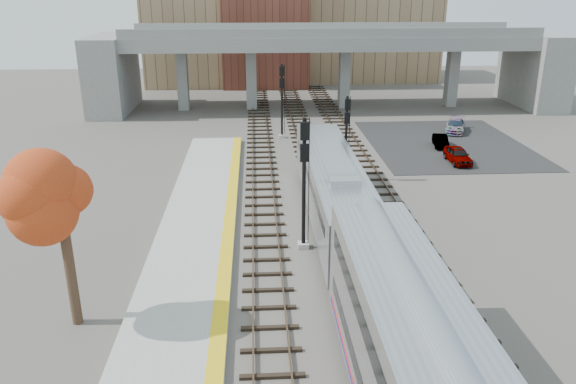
{
  "coord_description": "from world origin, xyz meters",
  "views": [
    {
      "loc": [
        -3.65,
        -21.48,
        13.89
      ],
      "look_at": [
        -1.82,
        9.2,
        2.5
      ],
      "focal_mm": 35.0,
      "sensor_mm": 36.0,
      "label": 1
    }
  ],
  "objects_px": {
    "locomotive": "(333,188)",
    "car_a": "(458,155)",
    "signal_mast_near": "(304,185)",
    "signal_mast_far": "(282,102)",
    "tree": "(58,192)",
    "car_b": "(441,141)",
    "signal_mast_mid": "(346,142)",
    "car_c": "(455,126)"
  },
  "relations": [
    {
      "from": "locomotive",
      "to": "signal_mast_mid",
      "type": "bearing_deg",
      "value": 75.64
    },
    {
      "from": "locomotive",
      "to": "car_a",
      "type": "distance_m",
      "value": 16.76
    },
    {
      "from": "signal_mast_mid",
      "to": "locomotive",
      "type": "bearing_deg",
      "value": -104.36
    },
    {
      "from": "locomotive",
      "to": "signal_mast_near",
      "type": "distance_m",
      "value": 4.39
    },
    {
      "from": "car_b",
      "to": "signal_mast_far",
      "type": "bearing_deg",
      "value": 173.76
    },
    {
      "from": "signal_mast_near",
      "to": "car_b",
      "type": "height_order",
      "value": "signal_mast_near"
    },
    {
      "from": "signal_mast_far",
      "to": "car_a",
      "type": "xyz_separation_m",
      "value": [
        14.09,
        -8.97,
        -2.77
      ]
    },
    {
      "from": "locomotive",
      "to": "signal_mast_far",
      "type": "bearing_deg",
      "value": 95.83
    },
    {
      "from": "signal_mast_near",
      "to": "tree",
      "type": "relative_size",
      "value": 0.9
    },
    {
      "from": "car_a",
      "to": "car_c",
      "type": "height_order",
      "value": "car_a"
    },
    {
      "from": "signal_mast_near",
      "to": "signal_mast_mid",
      "type": "distance_m",
      "value": 12.12
    },
    {
      "from": "signal_mast_near",
      "to": "car_a",
      "type": "height_order",
      "value": "signal_mast_near"
    },
    {
      "from": "car_c",
      "to": "signal_mast_mid",
      "type": "bearing_deg",
      "value": -111.41
    },
    {
      "from": "tree",
      "to": "signal_mast_far",
      "type": "bearing_deg",
      "value": 71.27
    },
    {
      "from": "signal_mast_far",
      "to": "signal_mast_mid",
      "type": "bearing_deg",
      "value": -72.18
    },
    {
      "from": "signal_mast_near",
      "to": "signal_mast_mid",
      "type": "relative_size",
      "value": 1.17
    },
    {
      "from": "car_c",
      "to": "tree",
      "type": "bearing_deg",
      "value": -108.76
    },
    {
      "from": "signal_mast_near",
      "to": "car_a",
      "type": "bearing_deg",
      "value": 47.1
    },
    {
      "from": "signal_mast_near",
      "to": "tree",
      "type": "distance_m",
      "value": 12.7
    },
    {
      "from": "signal_mast_far",
      "to": "car_b",
      "type": "bearing_deg",
      "value": -16.17
    },
    {
      "from": "car_b",
      "to": "signal_mast_mid",
      "type": "bearing_deg",
      "value": -129.52
    },
    {
      "from": "car_b",
      "to": "car_c",
      "type": "distance_m",
      "value": 6.15
    },
    {
      "from": "locomotive",
      "to": "car_c",
      "type": "xyz_separation_m",
      "value": [
        15.27,
        21.73,
        -1.61
      ]
    },
    {
      "from": "locomotive",
      "to": "tree",
      "type": "distance_m",
      "value": 16.72
    },
    {
      "from": "signal_mast_near",
      "to": "signal_mast_far",
      "type": "distance_m",
      "value": 24.14
    },
    {
      "from": "tree",
      "to": "car_c",
      "type": "height_order",
      "value": "tree"
    },
    {
      "from": "signal_mast_near",
      "to": "car_c",
      "type": "height_order",
      "value": "signal_mast_near"
    },
    {
      "from": "locomotive",
      "to": "car_c",
      "type": "bearing_deg",
      "value": 54.91
    },
    {
      "from": "tree",
      "to": "car_a",
      "type": "bearing_deg",
      "value": 41.75
    },
    {
      "from": "tree",
      "to": "car_a",
      "type": "distance_m",
      "value": 33.38
    },
    {
      "from": "signal_mast_near",
      "to": "signal_mast_far",
      "type": "height_order",
      "value": "signal_mast_near"
    },
    {
      "from": "signal_mast_near",
      "to": "signal_mast_mid",
      "type": "xyz_separation_m",
      "value": [
        4.1,
        11.38,
        -0.73
      ]
    },
    {
      "from": "car_a",
      "to": "signal_mast_far",
      "type": "bearing_deg",
      "value": 147.82
    },
    {
      "from": "signal_mast_near",
      "to": "tree",
      "type": "height_order",
      "value": "tree"
    },
    {
      "from": "car_a",
      "to": "car_c",
      "type": "distance_m",
      "value": 10.64
    },
    {
      "from": "signal_mast_mid",
      "to": "tree",
      "type": "distance_m",
      "value": 23.48
    },
    {
      "from": "tree",
      "to": "car_b",
      "type": "distance_m",
      "value": 36.84
    },
    {
      "from": "signal_mast_near",
      "to": "car_c",
      "type": "bearing_deg",
      "value": 55.53
    },
    {
      "from": "signal_mast_near",
      "to": "car_c",
      "type": "distance_m",
      "value": 30.84
    },
    {
      "from": "signal_mast_mid",
      "to": "car_a",
      "type": "relative_size",
      "value": 1.67
    },
    {
      "from": "locomotive",
      "to": "signal_mast_mid",
      "type": "height_order",
      "value": "signal_mast_mid"
    },
    {
      "from": "signal_mast_near",
      "to": "signal_mast_far",
      "type": "relative_size",
      "value": 1.06
    }
  ]
}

